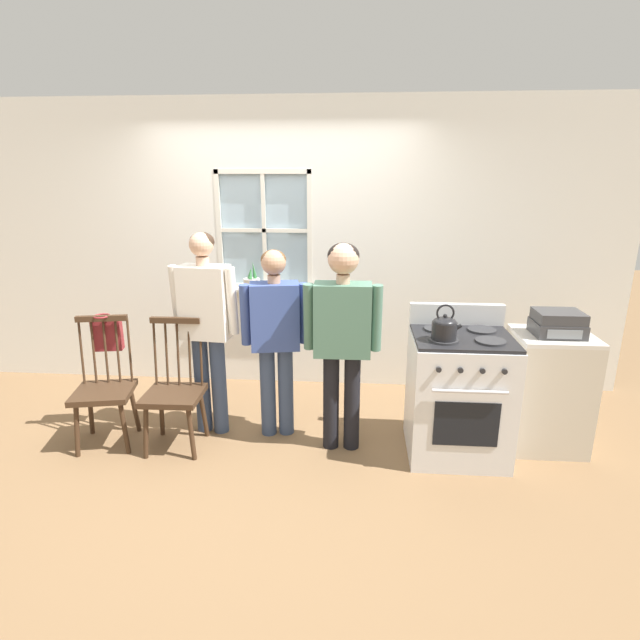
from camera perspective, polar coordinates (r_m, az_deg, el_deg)
ground_plane at (r=3.93m, az=-6.71°, el=-14.82°), size 16.00×16.00×0.00m
wall_back at (r=4.80m, az=-3.96°, el=8.08°), size 6.40×0.16×2.70m
chair_by_window at (r=4.19m, az=-23.43°, el=-7.36°), size 0.49×0.48×0.99m
chair_near_wall at (r=3.96m, az=-16.31°, el=-8.00°), size 0.43×0.41×0.99m
person_elderly_left at (r=3.94m, az=-12.88°, el=0.22°), size 0.53×0.25×1.62m
person_teen_center at (r=3.84m, az=-5.14°, el=-0.99°), size 0.53×0.27×1.49m
person_adult_right at (r=3.60m, az=2.58°, el=-0.78°), size 0.56×0.24×1.57m
stove at (r=3.85m, az=15.51°, el=-8.12°), size 0.71×0.68×1.08m
kettle at (r=3.51m, az=14.04°, el=-0.79°), size 0.21×0.17×0.25m
potted_plant at (r=4.82m, az=-7.79°, el=4.34°), size 0.16×0.16×0.26m
handbag at (r=4.27m, az=-23.16°, el=-1.41°), size 0.23×0.22×0.31m
side_counter at (r=4.19m, az=24.54°, el=-7.34°), size 0.55×0.50×0.90m
stereo at (r=4.00m, az=25.53°, el=-0.37°), size 0.34×0.29×0.18m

